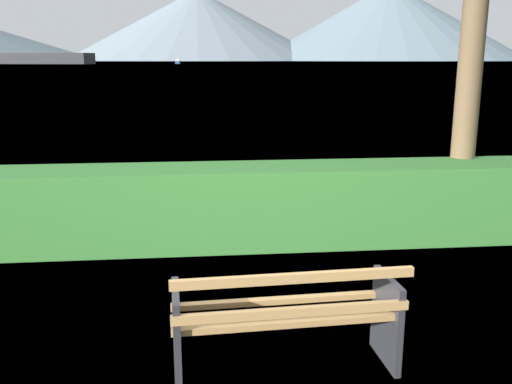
# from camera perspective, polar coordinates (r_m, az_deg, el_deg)

# --- Properties ---
(ground_plane) EXTENTS (1400.00, 1400.00, 0.00)m
(ground_plane) POSITION_cam_1_polar(r_m,az_deg,el_deg) (4.35, 2.86, -17.46)
(ground_plane) COLOR #4C6B33
(water_surface) EXTENTS (620.00, 620.00, 0.00)m
(water_surface) POSITION_cam_1_polar(r_m,az_deg,el_deg) (309.84, -5.86, 13.02)
(water_surface) COLOR #7A99A8
(water_surface) RESTS_ON ground_plane
(park_bench) EXTENTS (1.66, 0.65, 0.87)m
(park_bench) POSITION_cam_1_polar(r_m,az_deg,el_deg) (4.10, 3.10, -12.78)
(park_bench) COLOR tan
(park_bench) RESTS_ON ground_plane
(hedge_row) EXTENTS (9.90, 0.83, 0.97)m
(hedge_row) POSITION_cam_1_polar(r_m,az_deg,el_deg) (6.82, -0.71, -1.39)
(hedge_row) COLOR #387A33
(hedge_row) RESTS_ON ground_plane
(cargo_ship_large) EXTENTS (68.01, 28.18, 13.69)m
(cargo_ship_large) POSITION_cam_1_polar(r_m,az_deg,el_deg) (261.02, -24.59, 12.67)
(cargo_ship_large) COLOR #232328
(cargo_ship_large) RESTS_ON water_surface
(sailboat_mid) EXTENTS (1.89, 4.90, 2.12)m
(sailboat_mid) POSITION_cam_1_polar(r_m,az_deg,el_deg) (247.76, -8.02, 13.04)
(sailboat_mid) COLOR #335693
(sailboat_mid) RESTS_ON water_surface
(distant_hills) EXTENTS (845.26, 417.53, 76.85)m
(distant_hills) POSITION_cam_1_polar(r_m,az_deg,el_deg) (587.39, -16.46, 16.14)
(distant_hills) COLOR slate
(distant_hills) RESTS_ON ground_plane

